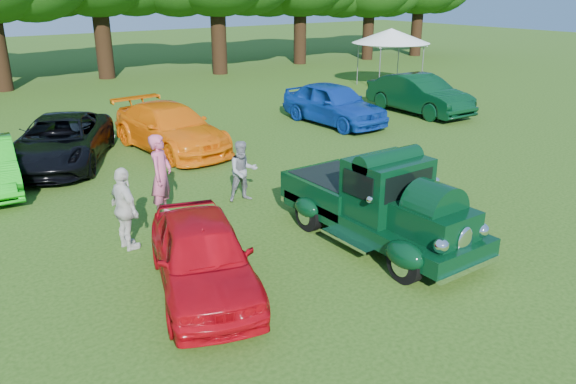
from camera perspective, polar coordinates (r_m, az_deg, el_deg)
ground at (r=11.77m, az=6.47°, el=-5.66°), size 120.00×120.00×0.00m
hero_pickup at (r=11.85m, az=9.14°, el=-1.32°), size 2.23×4.79×1.87m
red_convertible at (r=9.99m, az=-8.68°, el=-6.37°), size 2.75×4.30×1.36m
back_car_black at (r=18.26m, az=-22.12°, el=4.83°), size 4.60×5.77×1.46m
back_car_orange at (r=18.81m, az=-11.85°, el=6.37°), size 2.52×5.32×1.50m
back_car_blue at (r=22.20m, az=4.67°, el=8.96°), size 2.02×4.76×1.61m
back_car_green at (r=24.67m, az=13.20°, el=9.64°), size 1.89×4.95×1.61m
spectator_pink at (r=13.29m, az=-12.76°, el=1.61°), size 0.84×0.84×1.97m
spectator_grey at (r=14.02m, az=-4.60°, el=2.11°), size 0.86×0.74×1.54m
spectator_white at (r=11.81m, az=-16.23°, el=-1.68°), size 0.53×1.06×1.74m
canopy_tent at (r=30.85m, az=10.43°, el=15.30°), size 5.02×5.02×3.04m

